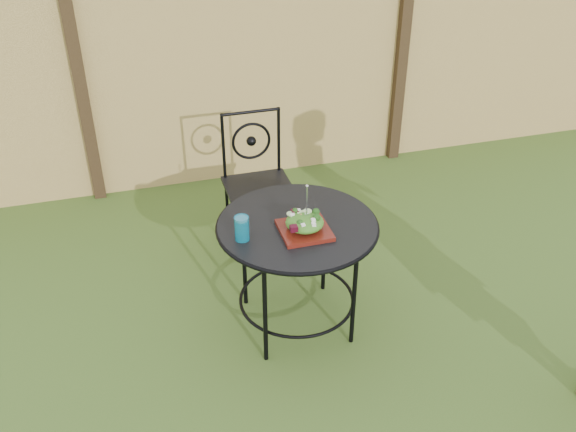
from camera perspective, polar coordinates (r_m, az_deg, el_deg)
name	(u,v)px	position (r m, az deg, el deg)	size (l,w,h in m)	color
ground	(338,340)	(3.92, 4.47, -10.96)	(60.00, 60.00, 0.00)	#2B4D18
fence	(249,68)	(5.26, -3.45, 13.02)	(8.00, 0.12, 1.90)	#E0BF6F
patio_table	(297,244)	(3.68, 0.82, -2.47)	(0.92, 0.92, 0.72)	black
patio_chair	(257,178)	(4.51, -2.75, 3.37)	(0.46, 0.46, 0.95)	black
salad_plate	(305,230)	(3.52, 1.48, -1.27)	(0.27, 0.27, 0.02)	#46150A
salad	(305,222)	(3.49, 1.49, -0.56)	(0.21, 0.21, 0.08)	#235614
fork	(307,202)	(3.43, 1.68, 1.29)	(0.01, 0.01, 0.18)	silver
drinking_glass	(242,228)	(3.44, -4.13, -1.10)	(0.08, 0.08, 0.14)	#0B6480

